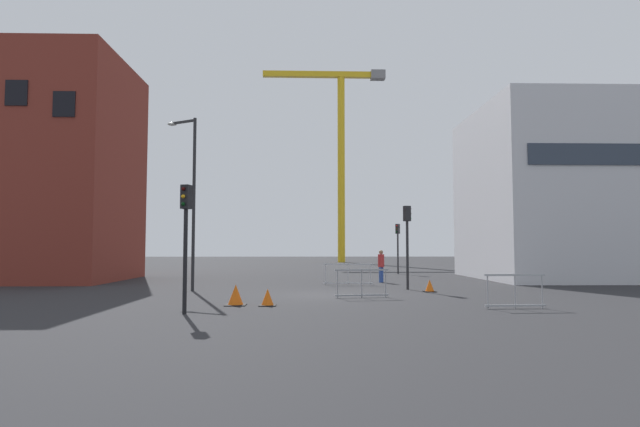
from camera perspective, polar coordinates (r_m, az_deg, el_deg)
ground at (r=21.26m, az=0.53°, el=-8.85°), size 160.00×160.00×0.00m
brick_building at (r=33.81m, az=-26.86°, el=4.23°), size 7.87×8.57×12.64m
office_block at (r=35.06m, az=24.67°, el=1.97°), size 10.05×10.68×10.30m
construction_crane at (r=66.13m, az=2.10°, el=8.32°), size 15.38×1.21×24.12m
streetlamp_tall at (r=23.95m, az=-13.88°, el=2.53°), size 1.47×0.84×7.67m
traffic_light_far at (r=15.65m, az=-14.43°, el=-1.37°), size 0.31×0.39×3.73m
traffic_light_verge at (r=24.10m, az=9.49°, el=-2.10°), size 0.39×0.33×3.79m
traffic_light_island at (r=37.66m, az=8.47°, el=-2.87°), size 0.36×0.38×3.55m
pedestrian_walking at (r=28.65m, az=6.67°, el=-5.44°), size 0.34×0.34×1.74m
safety_barrier_right_run at (r=26.66m, az=3.08°, el=-6.57°), size 2.52×0.28×1.08m
safety_barrier_mid_span at (r=17.61m, az=20.48°, el=-7.88°), size 1.95×0.15×1.08m
safety_barrier_left_run at (r=20.05m, az=4.58°, el=-7.54°), size 2.07×0.32×1.08m
traffic_cone_on_verge at (r=23.11m, az=11.86°, el=-7.75°), size 0.52×0.52×0.53m
traffic_cone_orange at (r=17.69m, az=-9.17°, el=-8.82°), size 0.68×0.68×0.69m
traffic_cone_by_barrier at (r=17.44m, az=-5.73°, el=-9.13°), size 0.55×0.55×0.56m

